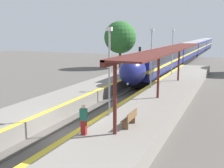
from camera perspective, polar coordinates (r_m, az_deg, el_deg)
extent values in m
plane|color=#56514C|center=(18.09, -9.56, -10.05)|extent=(120.00, 120.00, 0.00)
cube|color=slate|center=(18.45, -11.48, -9.45)|extent=(0.08, 90.00, 0.15)
cube|color=slate|center=(17.71, -7.58, -10.20)|extent=(0.08, 90.00, 0.15)
cube|color=black|center=(40.11, 9.73, 2.26)|extent=(2.39, 19.05, 0.82)
cube|color=navy|center=(40.00, 9.77, 3.49)|extent=(2.71, 20.71, 0.92)
cube|color=yellow|center=(39.93, 9.80, 4.36)|extent=(2.72, 20.71, 0.31)
cube|color=navy|center=(39.85, 9.83, 5.58)|extent=(2.71, 20.71, 1.39)
cube|color=black|center=(39.86, 9.83, 5.48)|extent=(2.74, 19.05, 0.76)
cube|color=#9E9EA3|center=(39.79, 9.87, 6.79)|extent=(2.44, 20.71, 0.30)
cylinder|color=black|center=(33.19, 5.40, 0.35)|extent=(0.12, 0.92, 0.92)
cylinder|color=black|center=(32.78, 7.79, 0.17)|extent=(0.12, 0.92, 0.92)
cylinder|color=black|center=(35.25, 6.51, 0.93)|extent=(0.12, 0.92, 0.92)
cylinder|color=black|center=(34.87, 8.77, 0.77)|extent=(0.12, 0.92, 0.92)
cylinder|color=black|center=(45.43, 10.45, 2.98)|extent=(0.12, 0.92, 0.92)
cylinder|color=black|center=(45.13, 12.23, 2.87)|extent=(0.12, 0.92, 0.92)
cylinder|color=black|center=(47.56, 11.06, 3.30)|extent=(0.12, 0.92, 0.92)
cylinder|color=black|center=(47.28, 12.76, 3.19)|extent=(0.12, 0.92, 0.92)
ellipsoid|color=navy|center=(28.77, 4.24, 2.59)|extent=(2.60, 3.97, 2.88)
ellipsoid|color=black|center=(28.24, 3.92, 3.41)|extent=(1.90, 2.32, 1.47)
sphere|color=#F9F4CC|center=(27.55, 3.19, 0.02)|extent=(0.24, 0.24, 0.24)
cube|color=black|center=(61.09, 14.59, 4.89)|extent=(2.39, 19.05, 0.82)
cube|color=navy|center=(61.01, 14.63, 5.70)|extent=(2.71, 20.71, 0.92)
cube|color=yellow|center=(60.97, 14.66, 6.27)|extent=(2.72, 20.71, 0.31)
cube|color=navy|center=(60.91, 14.70, 7.07)|extent=(2.71, 20.71, 1.39)
cube|color=black|center=(60.92, 14.69, 7.01)|extent=(2.74, 19.05, 0.76)
cube|color=#9E9EA3|center=(60.87, 14.73, 7.86)|extent=(2.44, 20.71, 0.30)
cylinder|color=black|center=(53.86, 12.56, 4.07)|extent=(0.12, 0.92, 0.92)
cylinder|color=black|center=(53.61, 14.07, 3.98)|extent=(0.12, 0.92, 0.92)
cylinder|color=black|center=(56.01, 12.99, 4.30)|extent=(0.12, 0.92, 0.92)
cylinder|color=black|center=(55.76, 14.45, 4.21)|extent=(0.12, 0.92, 0.92)
cylinder|color=black|center=(66.45, 14.70, 5.17)|extent=(0.12, 0.92, 0.92)
cylinder|color=black|center=(66.25, 15.93, 5.09)|extent=(0.12, 0.92, 0.92)
cylinder|color=black|center=(68.62, 14.99, 5.32)|extent=(0.12, 0.92, 0.92)
cylinder|color=black|center=(68.42, 16.18, 5.24)|extent=(0.12, 0.92, 0.92)
cube|color=black|center=(82.34, 16.97, 6.16)|extent=(2.39, 19.05, 0.82)
cube|color=navy|center=(82.28, 17.01, 6.76)|extent=(2.71, 20.71, 0.92)
cube|color=yellow|center=(82.25, 17.03, 7.18)|extent=(2.72, 20.71, 0.31)
cube|color=navy|center=(82.21, 17.06, 7.78)|extent=(2.71, 20.71, 1.39)
cube|color=black|center=(82.21, 17.06, 7.73)|extent=(2.74, 19.05, 0.76)
cube|color=#9E9EA3|center=(82.18, 17.09, 8.36)|extent=(2.44, 20.71, 0.30)
cylinder|color=black|center=(75.00, 15.74, 5.70)|extent=(0.12, 0.92, 0.92)
cylinder|color=black|center=(74.82, 16.84, 5.63)|extent=(0.12, 0.92, 0.92)
cylinder|color=black|center=(77.17, 15.97, 5.82)|extent=(0.12, 0.92, 0.92)
cylinder|color=black|center=(77.00, 17.03, 5.75)|extent=(0.12, 0.92, 0.92)
cylinder|color=black|center=(87.70, 16.91, 6.29)|extent=(0.12, 0.92, 0.92)
cylinder|color=black|center=(87.55, 17.85, 6.23)|extent=(0.12, 0.92, 0.92)
cylinder|color=black|center=(89.89, 17.08, 6.38)|extent=(0.12, 0.92, 0.92)
cylinder|color=black|center=(89.74, 17.99, 6.32)|extent=(0.12, 0.92, 0.92)
cube|color=black|center=(103.70, 18.38, 6.90)|extent=(2.39, 19.05, 0.82)
cube|color=navy|center=(103.65, 18.41, 7.38)|extent=(2.71, 20.71, 0.92)
cube|color=yellow|center=(103.62, 18.43, 7.71)|extent=(2.72, 20.71, 0.31)
cube|color=navy|center=(103.59, 18.45, 8.18)|extent=(2.71, 20.71, 1.39)
cube|color=black|center=(103.60, 18.45, 8.15)|extent=(2.74, 19.05, 0.76)
cube|color=#9E9EA3|center=(103.57, 18.48, 8.65)|extent=(2.44, 20.71, 0.30)
cylinder|color=black|center=(96.30, 17.52, 6.60)|extent=(0.12, 0.92, 0.92)
cylinder|color=black|center=(96.16, 18.38, 6.55)|extent=(0.12, 0.92, 0.92)
cylinder|color=black|center=(98.49, 17.66, 6.67)|extent=(0.12, 0.92, 0.92)
cylinder|color=black|center=(98.35, 18.50, 6.62)|extent=(0.12, 0.92, 0.92)
cylinder|color=black|center=(109.06, 18.26, 6.97)|extent=(0.12, 0.92, 0.92)
cylinder|color=black|center=(108.94, 19.02, 6.92)|extent=(0.12, 0.92, 0.92)
cylinder|color=black|center=(111.25, 18.37, 7.03)|extent=(0.12, 0.92, 0.92)
cylinder|color=black|center=(111.13, 19.11, 6.98)|extent=(0.12, 0.92, 0.92)
cube|color=gray|center=(16.23, 2.15, -10.39)|extent=(4.37, 64.00, 1.04)
cube|color=yellow|center=(16.83, -4.20, -7.73)|extent=(0.40, 64.00, 0.01)
cube|color=gray|center=(19.97, -18.14, -6.86)|extent=(3.61, 64.00, 1.04)
cube|color=yellow|center=(18.82, -14.54, -6.06)|extent=(0.40, 64.00, 0.01)
cube|color=brown|center=(15.59, 2.70, -8.42)|extent=(0.36, 0.06, 0.42)
cube|color=brown|center=(16.63, 4.12, -7.22)|extent=(0.36, 0.06, 0.42)
cube|color=brown|center=(16.04, 3.44, -7.04)|extent=(0.44, 1.54, 0.03)
cube|color=brown|center=(15.90, 4.13, -6.31)|extent=(0.04, 1.54, 0.44)
cube|color=maroon|center=(14.80, -5.75, -8.78)|extent=(0.28, 0.20, 0.78)
cube|color=#1E604C|center=(14.59, -5.80, -6.18)|extent=(0.36, 0.22, 0.62)
sphere|color=beige|center=(14.47, -5.83, -4.61)|extent=(0.21, 0.21, 0.21)
cylinder|color=#59595E|center=(37.61, 5.62, 3.66)|extent=(0.14, 0.14, 3.66)
cube|color=black|center=(37.41, 5.68, 6.98)|extent=(0.28, 0.20, 0.70)
sphere|color=#1ED833|center=(37.29, 5.64, 7.23)|extent=(0.14, 0.14, 0.14)
sphere|color=#330A0A|center=(37.32, 5.63, 6.71)|extent=(0.14, 0.14, 0.14)
cylinder|color=#9E9EA3|center=(17.56, -0.53, 2.01)|extent=(0.12, 0.12, 5.33)
cube|color=silver|center=(17.37, -0.55, 11.13)|extent=(0.36, 0.20, 0.24)
cylinder|color=#9E9EA3|center=(26.63, 7.99, 4.84)|extent=(0.12, 0.12, 5.33)
cube|color=silver|center=(26.50, 8.14, 10.84)|extent=(0.36, 0.20, 0.24)
cylinder|color=#9E9EA3|center=(36.01, 12.15, 6.18)|extent=(0.12, 0.12, 5.33)
cube|color=silver|center=(35.92, 12.33, 10.61)|extent=(0.36, 0.20, 0.24)
cylinder|color=#511E19|center=(14.42, 0.59, -3.10)|extent=(0.20, 0.20, 3.75)
cylinder|color=#511E19|center=(22.79, 9.38, 1.83)|extent=(0.20, 0.20, 3.75)
cylinder|color=#511E19|center=(31.48, 13.40, 4.08)|extent=(0.20, 0.20, 3.75)
cube|color=#511E19|center=(22.58, 9.54, 6.79)|extent=(0.24, 20.91, 0.36)
cube|color=#511E19|center=(22.37, 11.80, 6.99)|extent=(2.00, 20.91, 0.10)
cylinder|color=brown|center=(50.00, 1.65, 5.10)|extent=(0.44, 0.44, 3.11)
sphere|color=#286028|center=(49.78, 1.68, 9.48)|extent=(5.64, 5.64, 5.64)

